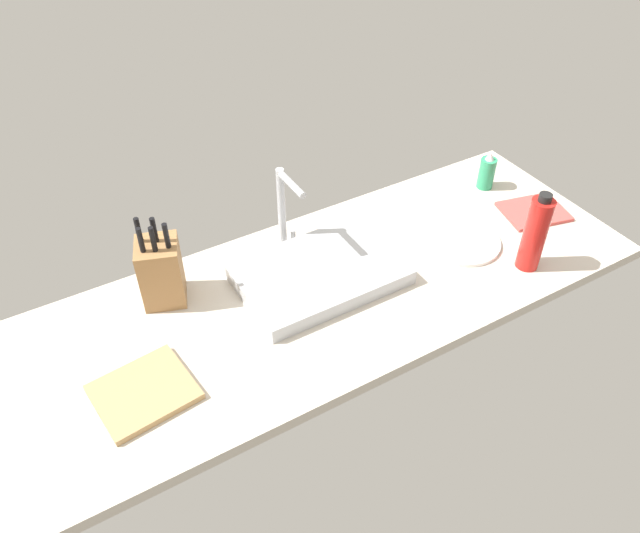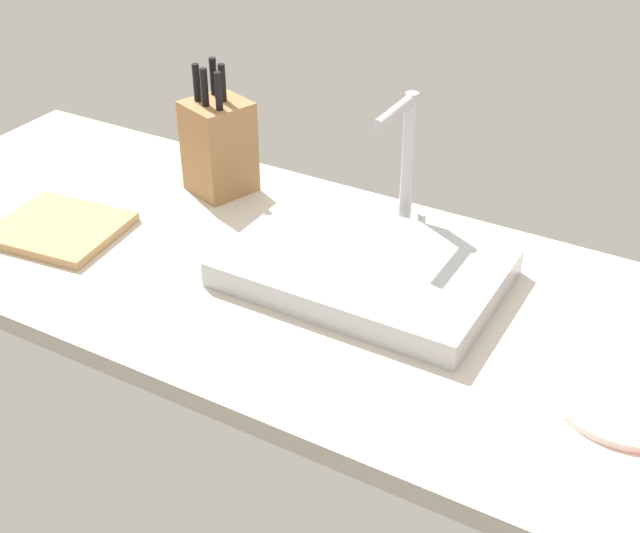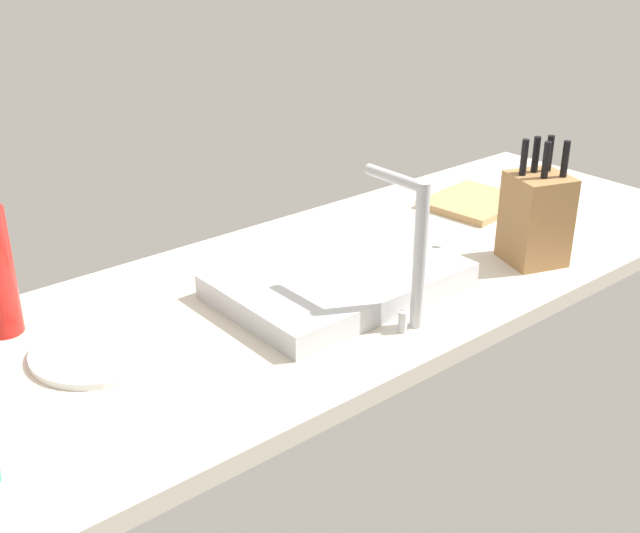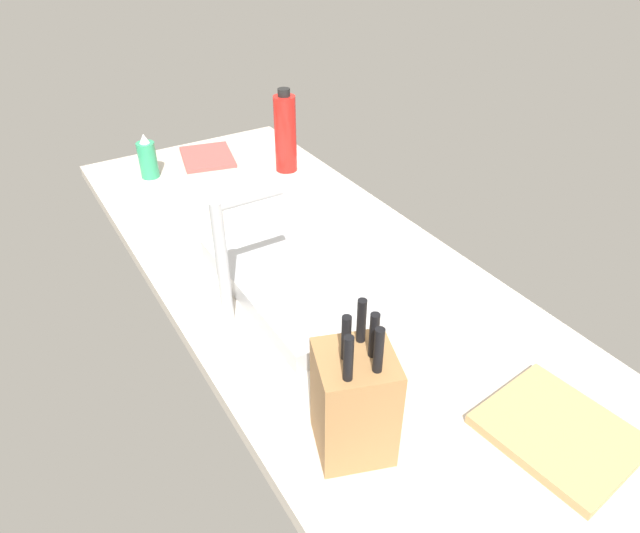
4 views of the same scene
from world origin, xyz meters
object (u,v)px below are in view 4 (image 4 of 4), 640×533
at_px(soap_bottle, 148,159).
at_px(water_bottle, 285,133).
at_px(sink_basin, 306,277).
at_px(dish_towel, 207,157).
at_px(cutting_board, 559,432).
at_px(faucet, 229,251).
at_px(knife_block, 354,402).
at_px(dinner_plate, 249,193).

relative_size(soap_bottle, water_bottle, 0.54).
xyz_separation_m(sink_basin, dish_towel, (0.77, -0.08, -0.02)).
bearing_deg(cutting_board, faucet, 29.84).
distance_m(faucet, cutting_board, 0.66).
xyz_separation_m(soap_bottle, dish_towel, (0.04, -0.20, -0.05)).
distance_m(knife_block, water_bottle, 1.06).
bearing_deg(knife_block, cutting_board, -99.22).
distance_m(faucet, knife_block, 0.40).
bearing_deg(dinner_plate, sink_basin, 170.16).
bearing_deg(dish_towel, water_bottle, -139.23).
relative_size(cutting_board, dinner_plate, 0.97).
height_order(water_bottle, dish_towel, water_bottle).
relative_size(knife_block, cutting_board, 1.18).
height_order(dinner_plate, dish_towel, same).
bearing_deg(dinner_plate, dish_towel, 0.69).
xyz_separation_m(knife_block, dinner_plate, (0.88, -0.23, -0.09)).
xyz_separation_m(faucet, dinner_plate, (0.48, -0.26, -0.16)).
bearing_deg(sink_basin, knife_block, 159.36).
bearing_deg(water_bottle, cutting_board, 174.14).
height_order(faucet, dish_towel, faucet).
xyz_separation_m(cutting_board, soap_bottle, (1.31, 0.26, 0.05)).
relative_size(sink_basin, knife_block, 1.75).
bearing_deg(faucet, water_bottle, -37.21).
distance_m(soap_bottle, water_bottle, 0.42).
distance_m(faucet, soap_bottle, 0.76).
bearing_deg(dish_towel, cutting_board, -177.26).
xyz_separation_m(water_bottle, dinner_plate, (-0.10, 0.18, -0.11)).
xyz_separation_m(soap_bottle, dinner_plate, (-0.27, -0.20, -0.05)).
height_order(soap_bottle, water_bottle, water_bottle).
xyz_separation_m(cutting_board, water_bottle, (1.14, -0.12, 0.11)).
bearing_deg(dish_towel, soap_bottle, 100.19).
relative_size(water_bottle, dish_towel, 1.26).
relative_size(sink_basin, cutting_board, 2.06).
bearing_deg(dinner_plate, knife_block, 164.99).
distance_m(sink_basin, water_bottle, 0.63).
relative_size(cutting_board, dish_towel, 1.11).
distance_m(soap_bottle, dish_towel, 0.21).
bearing_deg(knife_block, faucet, 23.40).
bearing_deg(cutting_board, water_bottle, -5.86).
height_order(sink_basin, knife_block, knife_block).
height_order(soap_bottle, dish_towel, soap_bottle).
bearing_deg(sink_basin, water_bottle, -24.62).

